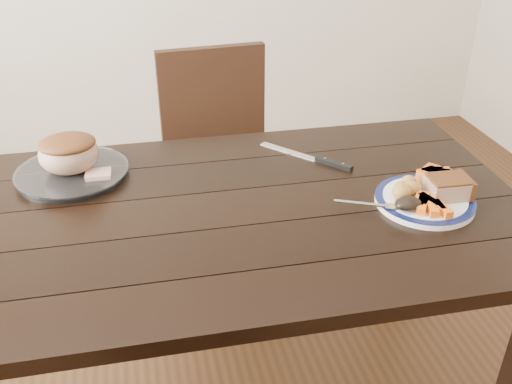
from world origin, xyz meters
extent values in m
cube|color=black|center=(0.00, 0.00, 0.73)|extent=(1.63, 0.95, 0.04)
cube|color=black|center=(0.73, 0.35, 0.35)|extent=(0.07, 0.07, 0.71)
cube|color=black|center=(0.12, 0.65, 0.45)|extent=(0.44, 0.44, 0.04)
cube|color=black|center=(0.11, 0.85, 0.70)|extent=(0.42, 0.07, 0.46)
cube|color=black|center=(0.29, 0.84, 0.21)|extent=(0.04, 0.04, 0.43)
cube|color=black|center=(0.31, 0.48, 0.21)|extent=(0.04, 0.04, 0.43)
cube|color=black|center=(-0.07, 0.82, 0.21)|extent=(0.04, 0.04, 0.43)
cube|color=black|center=(-0.05, 0.46, 0.21)|extent=(0.04, 0.04, 0.43)
cylinder|color=white|center=(0.52, -0.10, 0.76)|extent=(0.26, 0.26, 0.02)
torus|color=#0D1643|center=(0.52, -0.10, 0.77)|extent=(0.26, 0.26, 0.02)
cylinder|color=white|center=(-0.40, 0.27, 0.76)|extent=(0.31, 0.31, 0.02)
cube|color=tan|center=(0.58, -0.10, 0.79)|extent=(0.11, 0.09, 0.05)
ellipsoid|color=gold|center=(0.49, -0.08, 0.79)|extent=(0.05, 0.04, 0.04)
ellipsoid|color=gold|center=(0.50, -0.04, 0.79)|extent=(0.04, 0.04, 0.04)
ellipsoid|color=gold|center=(0.45, -0.09, 0.79)|extent=(0.05, 0.05, 0.04)
ellipsoid|color=gold|center=(0.47, -0.06, 0.79)|extent=(0.04, 0.04, 0.04)
cube|color=orange|center=(0.48, -0.15, 0.78)|extent=(0.05, 0.07, 0.02)
cube|color=orange|center=(0.53, -0.17, 0.78)|extent=(0.03, 0.07, 0.02)
cube|color=orange|center=(0.49, -0.13, 0.78)|extent=(0.06, 0.07, 0.02)
cube|color=orange|center=(0.51, -0.14, 0.78)|extent=(0.04, 0.07, 0.02)
cube|color=orange|center=(0.52, -0.16, 0.78)|extent=(0.03, 0.07, 0.02)
cube|color=orange|center=(0.50, -0.13, 0.78)|extent=(0.06, 0.07, 0.02)
cube|color=orange|center=(0.50, -0.17, 0.78)|extent=(0.04, 0.07, 0.02)
cube|color=orange|center=(0.57, -0.03, 0.79)|extent=(0.06, 0.06, 0.04)
cube|color=orange|center=(0.58, -0.02, 0.79)|extent=(0.07, 0.07, 0.04)
cube|color=orange|center=(0.60, -0.03, 0.79)|extent=(0.06, 0.06, 0.04)
cube|color=orange|center=(0.59, -0.04, 0.79)|extent=(0.07, 0.06, 0.04)
ellipsoid|color=black|center=(0.45, -0.14, 0.79)|extent=(0.07, 0.05, 0.03)
cube|color=silver|center=(0.34, -0.09, 0.77)|extent=(0.13, 0.07, 0.00)
cube|color=silver|center=(0.42, -0.13, 0.77)|extent=(0.05, 0.04, 0.00)
ellipsoid|color=tan|center=(-0.40, 0.27, 0.82)|extent=(0.17, 0.15, 0.11)
cube|color=tan|center=(-0.32, 0.21, 0.78)|extent=(0.07, 0.06, 0.02)
cube|color=silver|center=(0.26, 0.28, 0.75)|extent=(0.15, 0.16, 0.00)
cube|color=black|center=(0.36, 0.16, 0.76)|extent=(0.09, 0.10, 0.01)
camera|label=1|loc=(-0.21, -1.25, 1.55)|focal=40.00mm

